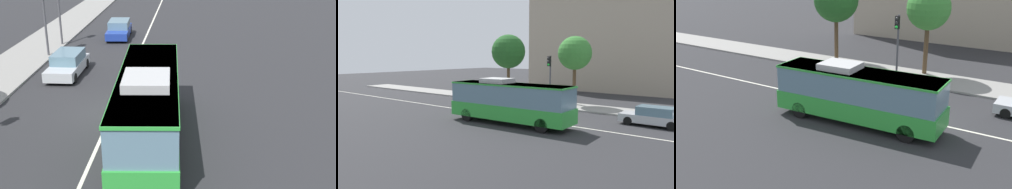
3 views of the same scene
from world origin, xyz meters
The scene contains 9 objects.
ground_plane centered at (0.00, 0.00, 0.00)m, with size 160.00×160.00×0.00m, color #28282B.
sidewalk_kerb centered at (0.00, 8.10, 0.07)m, with size 80.00×3.92×0.14m, color gray.
lane_centre_line centered at (0.00, 0.00, 0.01)m, with size 76.00×0.16×0.01m, color silver.
transit_bus centered at (-2.98, -2.19, 1.81)m, with size 10.11×2.98×3.46m.
sedan_silver centered at (5.84, 3.90, 0.72)m, with size 4.51×1.84×1.46m.
traffic_light_far_corner centered at (-4.54, 6.26, 3.56)m, with size 0.34×0.62×5.20m.
street_tree_kerbside_left centered at (-3.35, 9.28, 5.42)m, with size 3.49×3.49×7.21m.
street_tree_kerbside_centre centered at (-11.95, 9.11, 5.65)m, with size 4.04×4.04×7.70m.
office_block_background centered at (-6.81, 29.34, 10.20)m, with size 21.95×15.35×20.40m.
Camera 2 is at (11.88, -21.28, 5.24)m, focal length 34.32 mm.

